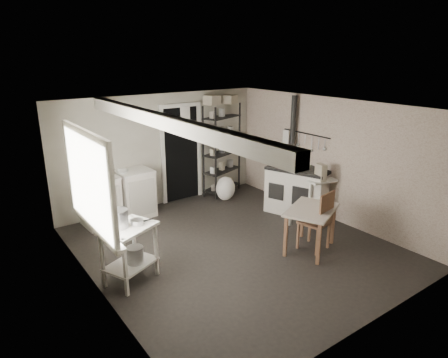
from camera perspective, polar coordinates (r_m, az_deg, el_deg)
floor at (r=6.71m, az=1.52°, el=-9.62°), size 5.00×5.00×0.00m
ceiling at (r=6.02m, az=1.70°, el=10.24°), size 5.00×5.00×0.00m
wall_back at (r=8.32m, az=-8.91°, el=4.06°), size 4.50×0.02×2.30m
wall_front at (r=4.68m, az=20.68°, el=-7.89°), size 4.50×0.02×2.30m
wall_left at (r=5.30m, az=-18.21°, el=-4.61°), size 0.02×5.00×2.30m
wall_right at (r=7.79m, az=14.90°, el=2.75°), size 0.02×5.00×2.30m
window at (r=5.37m, az=-18.93°, el=-0.40°), size 0.12×1.76×1.28m
doorway at (r=8.54m, az=-6.08°, el=3.49°), size 0.96×0.10×2.08m
ceiling_beam at (r=5.40m, az=-8.60°, el=8.11°), size 0.18×5.00×0.18m
wallpaper_panel at (r=7.78m, az=14.85°, el=2.73°), size 0.01×5.00×2.30m
utensil_rail at (r=8.04m, az=11.56°, el=6.36°), size 0.06×1.20×0.44m
prep_table at (r=5.77m, az=-13.27°, el=-10.51°), size 0.87×0.77×0.83m
stockpot at (r=5.55m, az=-14.85°, el=-5.62°), size 0.32×0.32×0.28m
saucepan at (r=5.62m, az=-12.32°, el=-6.14°), size 0.22×0.22×0.10m
bucket at (r=5.77m, az=-12.57°, el=-10.62°), size 0.28×0.28×0.26m
base_cabinets at (r=7.81m, az=-14.87°, el=-2.52°), size 1.43×0.67×0.93m
mixing_bowl at (r=7.67m, az=-14.32°, el=1.04°), size 0.37×0.37×0.07m
counter_cup at (r=7.49m, az=-17.16°, el=0.47°), size 0.13×0.13×0.09m
shelf_rack at (r=8.90m, az=-0.30°, el=3.85°), size 1.02×0.66×2.01m
shelf_jar at (r=8.64m, az=-1.88°, el=6.21°), size 0.08×0.08×0.18m
storage_box_a at (r=8.61m, az=-1.72°, el=10.54°), size 0.34×0.31×0.20m
storage_box_b at (r=8.88m, az=0.81°, el=10.64°), size 0.35×0.34×0.18m
stove at (r=8.03m, az=10.51°, el=-1.81°), size 1.02×1.34×0.93m
stovepipe at (r=8.18m, az=9.81°, el=6.93°), size 0.14×0.14×1.40m
side_ledge at (r=7.72m, az=13.60°, el=-2.89°), size 0.58×0.37×0.83m
oats_box at (r=7.47m, az=13.67°, el=1.10°), size 0.16×0.23×0.31m
work_table at (r=6.61m, az=12.22°, el=-6.86°), size 1.13×0.99×0.71m
table_cup at (r=6.55m, az=14.23°, el=-3.15°), size 0.11×0.11×0.10m
chair at (r=6.62m, az=12.78°, el=-5.86°), size 0.49×0.51×1.01m
flour_sack at (r=8.64m, az=0.22°, el=-1.50°), size 0.53×0.48×0.52m
floor_crock at (r=7.57m, az=9.21°, el=-5.94°), size 0.14×0.14×0.15m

